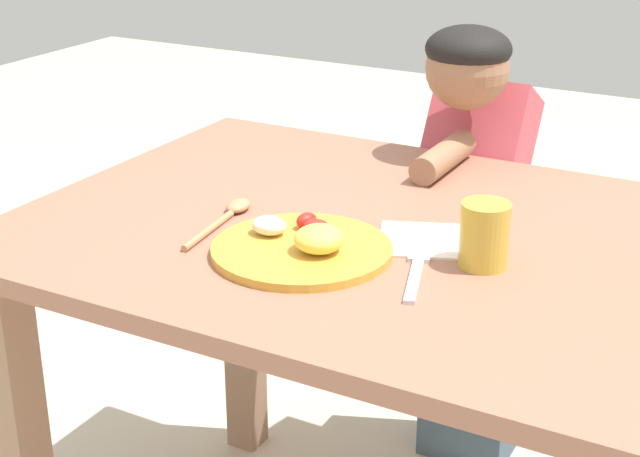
% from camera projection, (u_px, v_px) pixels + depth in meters
% --- Properties ---
extents(dining_table, '(1.23, 0.83, 0.75)m').
position_uv_depth(dining_table, '(408.00, 311.00, 1.53)').
color(dining_table, '#A06750').
rests_on(dining_table, ground_plane).
extents(plate, '(0.27, 0.27, 0.05)m').
position_uv_depth(plate, '(303.00, 246.00, 1.41)').
color(plate, gold).
rests_on(plate, dining_table).
extents(fork, '(0.09, 0.22, 0.01)m').
position_uv_depth(fork, '(417.00, 268.00, 1.36)').
color(fork, silver).
rests_on(fork, dining_table).
extents(spoon, '(0.05, 0.21, 0.02)m').
position_uv_depth(spoon, '(228.00, 214.00, 1.54)').
color(spoon, tan).
rests_on(spoon, dining_table).
extents(drinking_cup, '(0.07, 0.07, 0.09)m').
position_uv_depth(drinking_cup, '(484.00, 235.00, 1.36)').
color(drinking_cup, gold).
rests_on(drinking_cup, dining_table).
extents(person, '(0.20, 0.42, 1.00)m').
position_uv_depth(person, '(473.00, 246.00, 2.01)').
color(person, '#3E5363').
rests_on(person, ground_plane).
extents(napkin, '(0.18, 0.18, 0.00)m').
position_uv_depth(napkin, '(426.00, 240.00, 1.46)').
color(napkin, white).
rests_on(napkin, dining_table).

